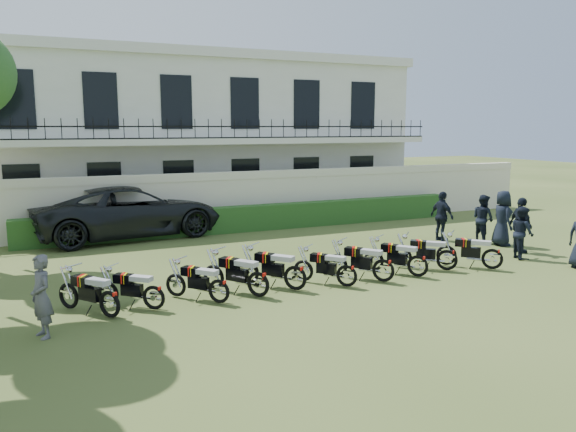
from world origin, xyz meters
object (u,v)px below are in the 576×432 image
object	(u,v)px
motorcycle_5	(347,270)
inspector	(41,297)
motorcycle_7	(418,261)
motorcycle_3	(258,278)
officer_1	(522,233)
officer_4	(483,219)
motorcycle_4	(295,272)
motorcycle_6	(384,265)
motorcycle_2	(219,285)
officer_3	(502,218)
motorcycle_0	(109,298)
suv	(130,211)
officer_5	(442,216)
motorcycle_8	(447,255)
motorcycle_9	(493,254)
motorcycle_1	(154,292)
officer_2	(521,225)

from	to	relation	value
motorcycle_5	inspector	size ratio (longest dim) A/B	0.87
motorcycle_5	motorcycle_7	bearing A→B (deg)	-38.69
motorcycle_3	inspector	xyz separation A→B (m)	(-4.77, -0.66, 0.33)
officer_1	officer_4	bearing A→B (deg)	3.86
motorcycle_4	motorcycle_6	distance (m)	2.47
motorcycle_2	officer_1	xyz separation A→B (m)	(10.03, 0.55, 0.38)
motorcycle_6	motorcycle_2	bearing A→B (deg)	140.80
motorcycle_7	officer_3	size ratio (longest dim) A/B	0.83
motorcycle_0	suv	xyz separation A→B (m)	(1.86, 9.21, 0.50)
motorcycle_5	officer_5	size ratio (longest dim) A/B	0.80
motorcycle_8	motorcycle_0	bearing A→B (deg)	133.16
motorcycle_0	motorcycle_5	xyz separation A→B (m)	(5.84, -0.02, -0.02)
motorcycle_3	motorcycle_0	bearing A→B (deg)	145.74
officer_3	motorcycle_9	bearing A→B (deg)	148.98
motorcycle_8	officer_1	world-z (taller)	officer_1
motorcycle_1	motorcycle_2	size ratio (longest dim) A/B	0.97
motorcycle_3	officer_5	size ratio (longest dim) A/B	0.92
motorcycle_5	officer_3	xyz separation A→B (m)	(7.54, 2.33, 0.51)
inspector	officer_1	xyz separation A→B (m)	(13.79, 1.13, -0.00)
motorcycle_5	motorcycle_8	size ratio (longest dim) A/B	0.98
motorcycle_4	inspector	bearing A→B (deg)	147.44
officer_1	motorcycle_8	bearing A→B (deg)	114.98
motorcycle_6	officer_3	world-z (taller)	officer_3
motorcycle_2	motorcycle_8	bearing A→B (deg)	-38.66
motorcycle_4	motorcycle_5	distance (m)	1.37
motorcycle_3	motorcycle_9	bearing A→B (deg)	-37.89
motorcycle_0	motorcycle_2	world-z (taller)	motorcycle_0
officer_2	motorcycle_6	bearing A→B (deg)	112.44
suv	officer_4	distance (m)	12.90
motorcycle_7	officer_4	bearing A→B (deg)	-4.30
motorcycle_0	motorcycle_4	size ratio (longest dim) A/B	0.99
officer_2	officer_5	world-z (taller)	officer_2
suv	motorcycle_3	bearing A→B (deg)	-177.78
motorcycle_0	officer_5	bearing A→B (deg)	-19.43
motorcycle_1	motorcycle_8	bearing A→B (deg)	-48.50
motorcycle_1	inspector	distance (m)	2.44
motorcycle_9	suv	size ratio (longest dim) A/B	0.21
officer_1	officer_5	world-z (taller)	officer_5
motorcycle_5	motorcycle_7	xyz separation A→B (m)	(2.26, 0.04, 0.02)
motorcycle_1	motorcycle_2	world-z (taller)	motorcycle_2
suv	officer_1	bearing A→B (deg)	-136.88
motorcycle_4	motorcycle_7	xyz separation A→B (m)	(3.60, -0.21, -0.02)
motorcycle_7	officer_3	bearing A→B (deg)	-11.23
suv	motorcycle_2	bearing A→B (deg)	175.95
motorcycle_7	inspector	world-z (taller)	inspector
motorcycle_4	officer_1	size ratio (longest dim) A/B	0.95
motorcycle_1	motorcycle_7	distance (m)	7.13
motorcycle_2	motorcycle_4	world-z (taller)	motorcycle_4
officer_2	motorcycle_3	bearing A→B (deg)	107.76
motorcycle_1	motorcycle_5	world-z (taller)	motorcycle_5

